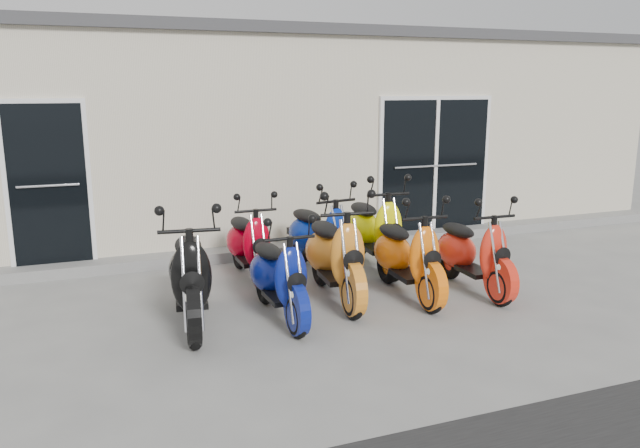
{
  "coord_description": "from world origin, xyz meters",
  "views": [
    {
      "loc": [
        -2.76,
        -6.61,
        2.46
      ],
      "look_at": [
        0.0,
        0.6,
        0.75
      ],
      "focal_mm": 35.0,
      "sensor_mm": 36.0,
      "label": 1
    }
  ],
  "objects_px": {
    "scooter_front_orange_b": "(408,244)",
    "scooter_back_red": "(248,234)",
    "scooter_front_black": "(190,262)",
    "scooter_front_red": "(474,242)",
    "scooter_front_blue": "(278,265)",
    "scooter_front_orange_a": "(335,243)",
    "scooter_back_yellow": "(375,220)",
    "scooter_back_blue": "(320,226)"
  },
  "relations": [
    {
      "from": "scooter_front_orange_a",
      "to": "scooter_back_yellow",
      "type": "bearing_deg",
      "value": 50.48
    },
    {
      "from": "scooter_front_black",
      "to": "scooter_front_orange_a",
      "type": "xyz_separation_m",
      "value": [
        1.7,
        0.18,
        0.0
      ]
    },
    {
      "from": "scooter_front_black",
      "to": "scooter_front_blue",
      "type": "height_order",
      "value": "scooter_front_black"
    },
    {
      "from": "scooter_front_black",
      "to": "scooter_front_blue",
      "type": "bearing_deg",
      "value": -3.11
    },
    {
      "from": "scooter_front_orange_b",
      "to": "scooter_back_yellow",
      "type": "height_order",
      "value": "scooter_back_yellow"
    },
    {
      "from": "scooter_front_black",
      "to": "scooter_back_yellow",
      "type": "relative_size",
      "value": 1.01
    },
    {
      "from": "scooter_front_black",
      "to": "scooter_front_blue",
      "type": "distance_m",
      "value": 0.92
    },
    {
      "from": "scooter_back_blue",
      "to": "scooter_front_orange_a",
      "type": "bearing_deg",
      "value": -110.96
    },
    {
      "from": "scooter_front_orange_b",
      "to": "scooter_back_yellow",
      "type": "bearing_deg",
      "value": 84.46
    },
    {
      "from": "scooter_front_orange_a",
      "to": "scooter_front_orange_b",
      "type": "xyz_separation_m",
      "value": [
        0.85,
        -0.19,
        -0.05
      ]
    },
    {
      "from": "scooter_back_red",
      "to": "scooter_back_yellow",
      "type": "bearing_deg",
      "value": -3.8
    },
    {
      "from": "scooter_back_blue",
      "to": "scooter_back_yellow",
      "type": "bearing_deg",
      "value": -12.11
    },
    {
      "from": "scooter_front_blue",
      "to": "scooter_back_red",
      "type": "relative_size",
      "value": 1.0
    },
    {
      "from": "scooter_front_red",
      "to": "scooter_front_black",
      "type": "bearing_deg",
      "value": 179.61
    },
    {
      "from": "scooter_front_orange_b",
      "to": "scooter_front_red",
      "type": "height_order",
      "value": "scooter_front_orange_b"
    },
    {
      "from": "scooter_front_black",
      "to": "scooter_back_blue",
      "type": "bearing_deg",
      "value": 40.69
    },
    {
      "from": "scooter_front_black",
      "to": "scooter_back_red",
      "type": "relative_size",
      "value": 1.13
    },
    {
      "from": "scooter_front_orange_b",
      "to": "scooter_front_red",
      "type": "bearing_deg",
      "value": -4.9
    },
    {
      "from": "scooter_front_orange_a",
      "to": "scooter_front_orange_b",
      "type": "bearing_deg",
      "value": -7.83
    },
    {
      "from": "scooter_front_red",
      "to": "scooter_back_yellow",
      "type": "height_order",
      "value": "scooter_back_yellow"
    },
    {
      "from": "scooter_back_blue",
      "to": "scooter_front_blue",
      "type": "bearing_deg",
      "value": -134.32
    },
    {
      "from": "scooter_front_orange_b",
      "to": "scooter_back_red",
      "type": "bearing_deg",
      "value": 142.08
    },
    {
      "from": "scooter_front_red",
      "to": "scooter_back_red",
      "type": "relative_size",
      "value": 1.02
    },
    {
      "from": "scooter_front_orange_b",
      "to": "scooter_back_blue",
      "type": "bearing_deg",
      "value": 117.7
    },
    {
      "from": "scooter_back_red",
      "to": "scooter_front_blue",
      "type": "bearing_deg",
      "value": -92.82
    },
    {
      "from": "scooter_front_black",
      "to": "scooter_front_orange_a",
      "type": "relative_size",
      "value": 1.0
    },
    {
      "from": "scooter_front_orange_a",
      "to": "scooter_back_blue",
      "type": "xyz_separation_m",
      "value": [
        0.24,
        1.09,
        -0.04
      ]
    },
    {
      "from": "scooter_back_yellow",
      "to": "scooter_front_red",
      "type": "bearing_deg",
      "value": -60.61
    },
    {
      "from": "scooter_back_red",
      "to": "scooter_front_black",
      "type": "bearing_deg",
      "value": -126.69
    },
    {
      "from": "scooter_front_black",
      "to": "scooter_front_orange_b",
      "type": "height_order",
      "value": "scooter_front_black"
    },
    {
      "from": "scooter_front_orange_b",
      "to": "scooter_back_red",
      "type": "distance_m",
      "value": 2.07
    },
    {
      "from": "scooter_back_red",
      "to": "scooter_front_orange_a",
      "type": "bearing_deg",
      "value": -57.85
    },
    {
      "from": "scooter_front_orange_a",
      "to": "scooter_front_red",
      "type": "distance_m",
      "value": 1.72
    },
    {
      "from": "scooter_back_red",
      "to": "scooter_back_blue",
      "type": "relative_size",
      "value": 0.94
    },
    {
      "from": "scooter_front_black",
      "to": "scooter_front_red",
      "type": "height_order",
      "value": "scooter_front_black"
    },
    {
      "from": "scooter_back_blue",
      "to": "scooter_front_black",
      "type": "bearing_deg",
      "value": -155.47
    },
    {
      "from": "scooter_front_black",
      "to": "scooter_back_blue",
      "type": "height_order",
      "value": "scooter_front_black"
    },
    {
      "from": "scooter_front_orange_a",
      "to": "scooter_front_red",
      "type": "height_order",
      "value": "scooter_front_orange_a"
    },
    {
      "from": "scooter_front_blue",
      "to": "scooter_front_black",
      "type": "bearing_deg",
      "value": 168.17
    },
    {
      "from": "scooter_front_orange_b",
      "to": "scooter_front_red",
      "type": "relative_size",
      "value": 1.04
    },
    {
      "from": "scooter_front_orange_a",
      "to": "scooter_front_blue",
      "type": "bearing_deg",
      "value": -151.7
    },
    {
      "from": "scooter_front_black",
      "to": "scooter_front_red",
      "type": "xyz_separation_m",
      "value": [
        3.4,
        -0.11,
        -0.07
      ]
    }
  ]
}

